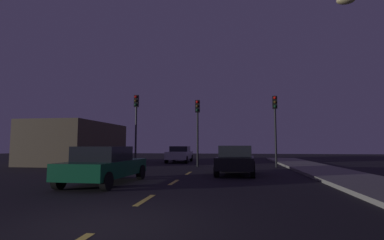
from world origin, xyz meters
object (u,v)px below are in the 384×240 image
Objects in this scene: traffic_signal_right at (275,117)px; car_adjacent_lane at (105,165)px; car_stopped_ahead at (236,160)px; car_oncoming_far at (180,154)px; traffic_signal_center at (198,120)px; traffic_signal_left at (136,116)px.

traffic_signal_right reaches higher than car_adjacent_lane.
car_stopped_ahead is 11.27m from car_oncoming_far.
car_adjacent_lane is at bearing -104.38° from traffic_signal_center.
car_stopped_ahead is 0.91× the size of car_adjacent_lane.
traffic_signal_left is 1.07× the size of traffic_signal_right.
car_oncoming_far is at bearing 147.89° from traffic_signal_right.
traffic_signal_right is 1.24× the size of car_stopped_ahead.
traffic_signal_right is at bearing 0.00° from traffic_signal_center.
car_stopped_ahead is at bearing -35.59° from traffic_signal_left.
traffic_signal_right is (5.49, 0.00, 0.11)m from traffic_signal_center.
traffic_signal_center is 10.27m from car_adjacent_lane.
car_adjacent_lane is (-5.16, -4.34, -0.01)m from car_stopped_ahead.
car_oncoming_far is (2.43, 4.85, -2.96)m from traffic_signal_left.
traffic_signal_left is 1.10× the size of traffic_signal_center.
traffic_signal_left is at bearing 180.00° from traffic_signal_right.
car_oncoming_far is (0.22, 14.47, -0.01)m from car_adjacent_lane.
car_stopped_ahead is 6.75m from car_adjacent_lane.
traffic_signal_center is 1.20× the size of car_stopped_ahead.
traffic_signal_center is at bearing -0.01° from traffic_signal_left.
car_stopped_ahead reaches higher than car_adjacent_lane.
car_stopped_ahead is at bearing -117.85° from traffic_signal_right.
traffic_signal_center reaches higher than car_stopped_ahead.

